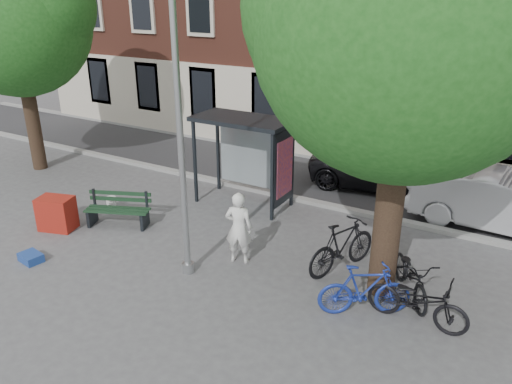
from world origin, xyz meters
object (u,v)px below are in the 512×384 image
at_px(bike_b, 364,290).
at_px(red_stand, 57,213).
at_px(bike_a, 418,301).
at_px(bike_d, 342,246).
at_px(lamppost, 181,156).
at_px(notice_sign, 393,217).
at_px(bike_c, 411,275).
at_px(car_silver, 502,202).
at_px(car_dark, 387,168).
at_px(bus_shelter, 256,143).
at_px(bench, 118,211).
at_px(painter, 239,228).

bearing_deg(bike_b, red_stand, 61.35).
relative_size(bike_a, bike_d, 0.95).
height_order(lamppost, red_stand, lamppost).
height_order(red_stand, notice_sign, notice_sign).
bearing_deg(red_stand, lamppost, -0.07).
distance_m(lamppost, bike_c, 5.36).
bearing_deg(bike_c, red_stand, 156.81).
relative_size(bike_d, car_silver, 0.44).
distance_m(bike_c, red_stand, 9.09).
bearing_deg(bike_b, car_dark, -18.55).
distance_m(bike_b, red_stand, 8.33).
xyz_separation_m(bus_shelter, bike_d, (3.56, -2.25, -1.31)).
relative_size(car_dark, red_stand, 5.38).
xyz_separation_m(lamppost, bench, (-3.13, 1.02, -2.37)).
relative_size(bus_shelter, car_dark, 0.59).
bearing_deg(car_dark, bike_c, -166.35).
bearing_deg(bus_shelter, car_dark, 49.16).
relative_size(bus_shelter, red_stand, 3.17).
bearing_deg(bus_shelter, painter, -66.50).
bearing_deg(bike_b, bike_a, -109.35).
bearing_deg(notice_sign, car_dark, 103.64).
bearing_deg(lamppost, notice_sign, 34.64).
distance_m(bus_shelter, bike_b, 5.97).
bearing_deg(car_silver, bench, 121.05).
distance_m(lamppost, bike_a, 5.47).
distance_m(car_dark, car_silver, 3.80).
height_order(bus_shelter, notice_sign, bus_shelter).
relative_size(bike_c, bike_d, 0.93).
distance_m(car_silver, notice_sign, 3.91).
bearing_deg(bike_d, lamppost, 54.17).
xyz_separation_m(bench, bike_b, (7.08, -0.52, 0.14)).
xyz_separation_m(painter, notice_sign, (3.09, 1.64, 0.34)).
distance_m(bus_shelter, bench, 4.26).
bearing_deg(bench, bike_d, -15.27).
height_order(bike_c, bike_d, bike_d).
distance_m(car_dark, red_stand, 9.98).
xyz_separation_m(bike_c, bike_d, (-1.63, 0.27, 0.11)).
distance_m(bike_b, car_silver, 5.80).
bearing_deg(bike_c, bus_shelter, 120.92).
bearing_deg(bike_c, painter, 155.50).
bearing_deg(bike_d, car_dark, -61.08).
bearing_deg(bike_b, bus_shelter, 19.61).
xyz_separation_m(bench, bike_a, (8.05, -0.30, 0.10)).
bearing_deg(bus_shelter, lamppost, -81.57).
distance_m(bus_shelter, bike_c, 5.94).
xyz_separation_m(bus_shelter, bike_b, (4.56, -3.60, -1.37)).
relative_size(bike_a, bike_c, 1.02).
height_order(car_dark, notice_sign, notice_sign).
xyz_separation_m(bike_b, red_stand, (-8.32, -0.50, -0.10)).
bearing_deg(bike_d, red_stand, 36.23).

